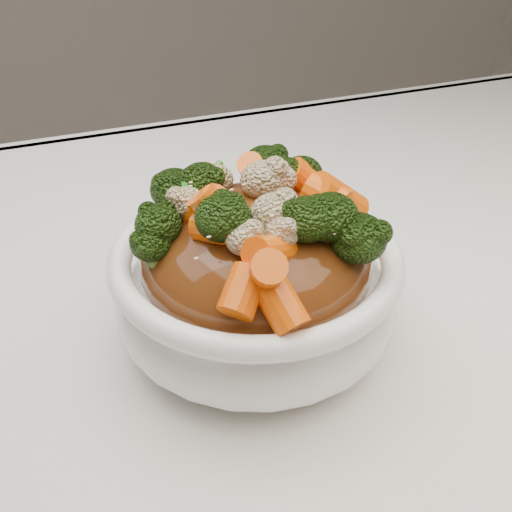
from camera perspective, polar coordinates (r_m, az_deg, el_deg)
name	(u,v)px	position (r m, az deg, el deg)	size (l,w,h in m)	color
tablecloth	(297,326)	(0.49, 3.97, -6.69)	(1.20, 0.80, 0.04)	white
bowl	(256,291)	(0.43, 0.00, -3.31)	(0.20, 0.20, 0.08)	white
sauce_base	(256,259)	(0.41, 0.00, -0.32)	(0.16, 0.16, 0.09)	#592A0F
carrots	(256,185)	(0.38, 0.00, 6.79)	(0.16, 0.16, 0.05)	#F95E08
broccoli	(256,186)	(0.38, 0.00, 6.66)	(0.16, 0.16, 0.04)	black
cauliflower	(256,189)	(0.38, 0.00, 6.42)	(0.16, 0.16, 0.03)	beige
scallions	(256,184)	(0.38, 0.00, 6.91)	(0.12, 0.12, 0.02)	#2C741A
sesame_seeds	(256,184)	(0.38, 0.00, 6.91)	(0.14, 0.14, 0.01)	beige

